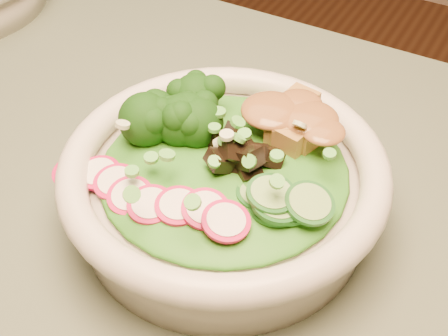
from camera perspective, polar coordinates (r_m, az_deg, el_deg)
The scene contains 9 objects.
salad_bowl at distance 0.47m, azimuth 0.00°, elevation -1.66°, with size 0.25×0.25×0.07m.
lettuce_bed at distance 0.46m, azimuth 0.00°, elevation 0.09°, with size 0.19×0.19×0.02m, color #1C6014.
broccoli_florets at distance 0.48m, azimuth -4.19°, elevation 4.91°, with size 0.07×0.06×0.04m, color black, non-canonical shape.
radish_slices at distance 0.43m, azimuth -6.28°, elevation -3.03°, with size 0.10×0.04×0.02m, color #B50D45, non-canonical shape.
cucumber_slices at distance 0.42m, azimuth 4.68°, elevation -3.40°, with size 0.06×0.06×0.03m, color #7FB665, non-canonical shape.
mushroom_heap at distance 0.45m, azimuth 1.13°, elevation 1.78°, with size 0.06×0.06×0.04m, color black, non-canonical shape.
tofu_cubes at distance 0.48m, azimuth 5.68°, elevation 3.67°, with size 0.08×0.05×0.03m, color #A37F36, non-canonical shape.
peanut_sauce at distance 0.47m, azimuth 5.78°, elevation 4.78°, with size 0.06×0.05×0.01m, color brown.
scallion_garnish at distance 0.44m, azimuth 0.00°, elevation 2.10°, with size 0.17×0.17×0.02m, color #53B03E, non-canonical shape.
Camera 1 is at (0.23, -0.20, 1.12)m, focal length 50.00 mm.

